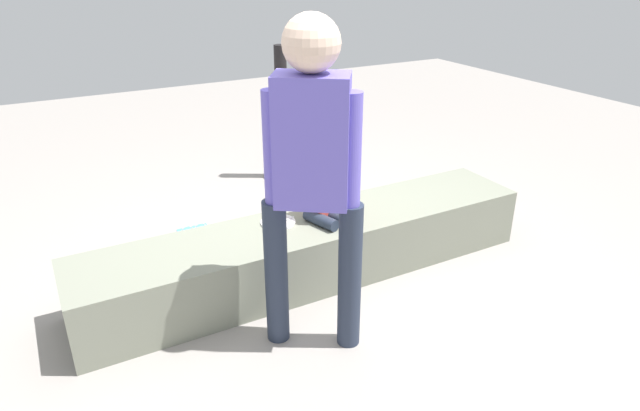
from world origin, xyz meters
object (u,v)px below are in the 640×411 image
Objects in this scene: party_cup_red at (125,254)px; handbag_black_leather at (322,203)px; cake_box_white at (296,233)px; water_bottle_near_gift at (151,257)px; cake_plate at (278,220)px; gift_bag at (196,245)px; child_seated at (327,188)px; adult_standing at (312,163)px.

handbag_black_leather is at bearing -2.21° from party_cup_red.
water_bottle_near_gift is at bearing 176.76° from cake_box_white.
cake_box_white is 0.42m from handbag_black_leather.
cake_plate is 0.95× the size of water_bottle_near_gift.
gift_bag is at bearing 176.41° from cake_box_white.
child_seated is at bearing -16.11° from cake_plate.
water_bottle_near_gift is at bearing 117.75° from adult_standing.
gift_bag is 1.10m from handbag_black_leather.
water_bottle_near_gift is (-1.02, 0.56, -0.50)m from child_seated.
adult_standing is 1.49m from gift_bag.
water_bottle_near_gift is 0.86× the size of cake_box_white.
gift_bag is at bearing -29.15° from party_cup_red.
handbag_black_leather is at bearing 59.32° from adult_standing.
water_bottle_near_gift is 1.40m from handbag_black_leather.
gift_bag is 0.80× the size of handbag_black_leather.
cake_plate is 0.91m from water_bottle_near_gift.
adult_standing is at bearing -120.68° from handbag_black_leather.
cake_plate reaches higher than handbag_black_leather.
cake_plate is 0.64× the size of handbag_black_leather.
adult_standing is 1.85m from party_cup_red.
cake_box_white is (1.18, -0.29, 0.00)m from party_cup_red.
child_seated is 0.95m from handbag_black_leather.
adult_standing is at bearing -61.72° from party_cup_red.
adult_standing is 6.22× the size of cake_box_white.
gift_bag is (-0.42, 0.46, -0.29)m from cake_plate.
cake_box_white is 0.78× the size of handbag_black_leather.
child_seated is 0.84m from adult_standing.
handbag_black_leather is at bearing 63.08° from child_seated.
handbag_black_leather is (0.78, 1.32, -0.91)m from adult_standing.
child_seated is 0.28× the size of adult_standing.
water_bottle_near_gift is 0.67× the size of handbag_black_leather.
water_bottle_near_gift is (-0.30, 0.01, -0.01)m from gift_bag.
child_seated is at bearing -116.92° from handbag_black_leather.
cake_plate is at bearing -33.39° from water_bottle_near_gift.
water_bottle_near_gift is at bearing 177.62° from gift_bag.
adult_standing reaches higher than water_bottle_near_gift.
cake_box_white is at bearing 51.79° from cake_plate.
adult_standing reaches higher than cake_box_white.
adult_standing reaches higher than party_cup_red.
gift_bag is 0.50m from party_cup_red.
cake_plate is at bearing -39.44° from party_cup_red.
party_cup_red is 1.53m from handbag_black_leather.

